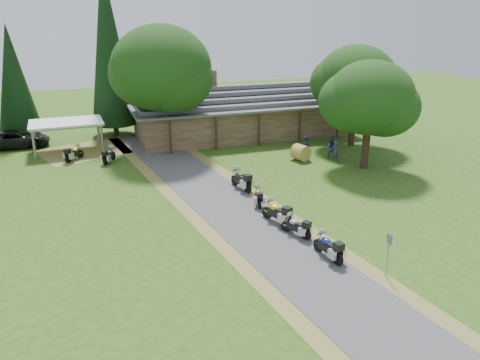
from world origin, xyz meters
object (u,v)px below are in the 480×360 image
object	(u,v)px
motorcycle_row_b	(296,226)
motorcycle_carport_b	(109,155)
lodge	(242,109)
motorcycle_row_a	(328,246)
carport	(68,136)
motorcycle_row_e	(241,179)
motorcycle_row_d	(258,196)
hay_bale	(301,153)
motorcycle_carport_a	(74,153)
car_dark_suv	(15,135)
motorcycle_row_c	(277,212)

from	to	relation	value
motorcycle_row_b	motorcycle_carport_b	bearing A→B (deg)	0.80
lodge	motorcycle_row_a	size ratio (longest dim) A/B	11.02
carport	motorcycle_row_e	distance (m)	17.66
motorcycle_row_b	motorcycle_row_d	bearing A→B (deg)	-21.78
motorcycle_row_b	hay_bale	distance (m)	13.80
lodge	motorcycle_carport_a	bearing A→B (deg)	-166.63
motorcycle_row_b	motorcycle_row_e	bearing A→B (deg)	-22.49
lodge	motorcycle_row_b	bearing A→B (deg)	-102.08
lodge	motorcycle_row_a	xyz separation A→B (m)	(-4.30, -24.72, -1.79)
car_dark_suv	motorcycle_carport_b	xyz separation A→B (m)	(7.42, -7.22, -0.52)
lodge	motorcycle_row_e	bearing A→B (deg)	-109.72
motorcycle_row_c	motorcycle_carport_b	size ratio (longest dim) A/B	1.11
car_dark_suv	motorcycle_row_e	xyz separation A→B (m)	(15.39, -16.38, -0.43)
lodge	motorcycle_row_d	size ratio (longest dim) A/B	12.52
motorcycle_row_b	motorcycle_row_d	world-z (taller)	motorcycle_row_b
motorcycle_row_c	motorcycle_carport_a	bearing A→B (deg)	13.04
motorcycle_row_e	car_dark_suv	bearing A→B (deg)	30.94
carport	car_dark_suv	distance (m)	5.09
motorcycle_row_a	motorcycle_row_b	xyz separation A→B (m)	(-0.41, 2.72, -0.07)
motorcycle_carport_a	motorcycle_carport_b	world-z (taller)	motorcycle_carport_a
lodge	motorcycle_carport_a	size ratio (longest dim) A/B	11.11
car_dark_suv	motorcycle_row_c	distance (m)	27.05
lodge	car_dark_suv	distance (m)	20.68
motorcycle_carport_a	motorcycle_row_d	bearing A→B (deg)	-102.04
motorcycle_row_d	hay_bale	distance (m)	10.05
motorcycle_row_a	motorcycle_row_c	bearing A→B (deg)	1.03
motorcycle_row_c	motorcycle_row_d	distance (m)	2.90
motorcycle_row_a	motorcycle_row_e	distance (m)	10.37
motorcycle_row_d	motorcycle_row_e	xyz separation A→B (m)	(-0.11, 2.88, 0.14)
carport	motorcycle_row_d	xyz separation A→B (m)	(11.11, -16.69, -0.71)
motorcycle_row_c	motorcycle_row_e	xyz separation A→B (m)	(-0.11, 5.79, 0.02)
motorcycle_row_c	motorcycle_carport_b	distance (m)	16.99
motorcycle_row_c	motorcycle_row_b	bearing A→B (deg)	170.27
motorcycle_row_b	carport	bearing A→B (deg)	2.28
lodge	car_dark_suv	world-z (taller)	lodge
motorcycle_row_a	hay_bale	world-z (taller)	motorcycle_row_a
motorcycle_row_e	motorcycle_row_c	bearing A→B (deg)	168.83
motorcycle_row_a	motorcycle_row_c	distance (m)	4.61
carport	motorcycle_row_d	world-z (taller)	carport
car_dark_suv	motorcycle_row_d	bearing A→B (deg)	-142.52
motorcycle_row_b	motorcycle_carport_b	xyz separation A→B (m)	(-8.42, 16.78, 0.04)
carport	car_dark_suv	xyz separation A→B (m)	(-4.39, 2.58, -0.13)
motorcycle_row_d	hay_bale	size ratio (longest dim) A/B	1.33
lodge	motorcycle_row_d	xyz separation A→B (m)	(-5.05, -17.27, -1.87)
carport	motorcycle_row_e	xyz separation A→B (m)	(11.00, -13.80, -0.56)
car_dark_suv	motorcycle_row_a	world-z (taller)	car_dark_suv
motorcycle_row_e	hay_bale	size ratio (longest dim) A/B	1.65
motorcycle_carport_a	motorcycle_row_a	bearing A→B (deg)	-111.76
lodge	motorcycle_row_d	bearing A→B (deg)	-106.29
lodge	motorcycle_row_a	world-z (taller)	lodge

